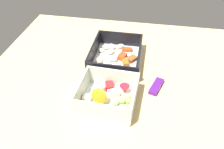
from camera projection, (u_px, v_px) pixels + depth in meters
The scene contains 4 objects.
table_surface at pixel (111, 85), 71.72cm from camera, with size 80.00×80.00×2.00cm, color tan.
pasta_container at pixel (116, 57), 78.35cm from camera, with size 19.81×15.72×5.64cm.
fruit_bowl at pixel (108, 96), 63.80cm from camera, with size 14.87×15.74×6.00cm.
candy_bar at pixel (156, 86), 69.19cm from camera, with size 7.00×2.40×1.20cm, color #51197A.
Camera 1 is at (52.56, 9.63, 48.95)cm, focal length 38.17 mm.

